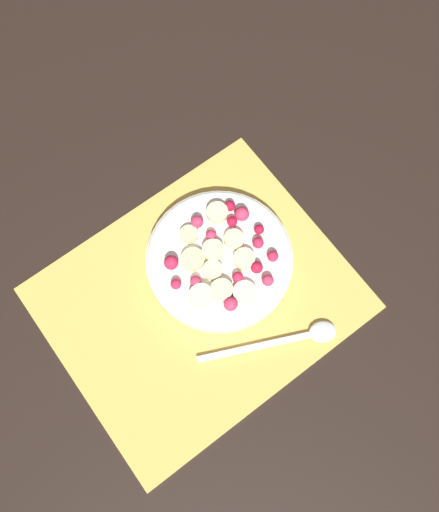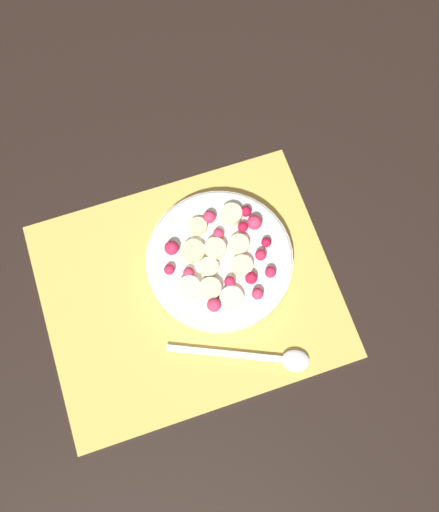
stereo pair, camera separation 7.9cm
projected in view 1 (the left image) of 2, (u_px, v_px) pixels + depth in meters
The scene contains 4 objects.
ground_plane at pixel (199, 298), 0.81m from camera, with size 3.00×3.00×0.00m, color black.
placemat at pixel (199, 298), 0.80m from camera, with size 0.41×0.34×0.01m.
fruit_bowl at pixel (220, 260), 0.80m from camera, with size 0.21×0.21×0.04m.
spoon at pixel (296, 338), 0.78m from camera, with size 0.19×0.10×0.01m.
Camera 1 is at (-0.09, -0.18, 0.78)m, focal length 40.00 mm.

